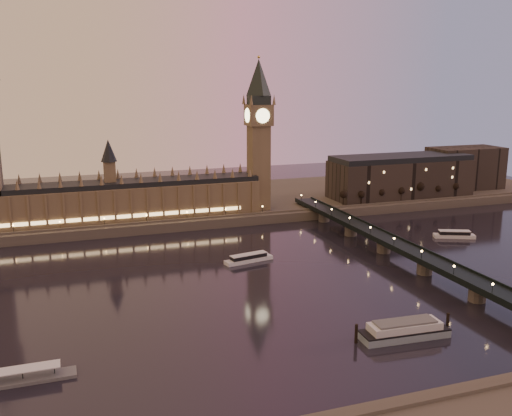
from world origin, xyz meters
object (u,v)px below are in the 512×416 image
at_px(cruise_boat_b, 454,234).
at_px(moored_barge, 404,330).
at_px(cruise_boat_a, 249,258).
at_px(pontoon_pier, 9,380).

xyz_separation_m(cruise_boat_b, moored_barge, (-107.80, -109.13, 1.07)).
relative_size(cruise_boat_b, moored_barge, 0.63).
relative_size(cruise_boat_a, cruise_boat_b, 1.11).
relative_size(moored_barge, pontoon_pier, 0.97).
relative_size(cruise_boat_a, pontoon_pier, 0.68).
bearing_deg(moored_barge, cruise_boat_a, 107.21).
bearing_deg(cruise_boat_a, cruise_boat_b, -9.78).
xyz_separation_m(moored_barge, pontoon_pier, (-137.35, 12.85, -1.89)).
xyz_separation_m(cruise_boat_a, pontoon_pier, (-111.46, -93.04, -0.74)).
height_order(cruise_boat_a, pontoon_pier, pontoon_pier).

